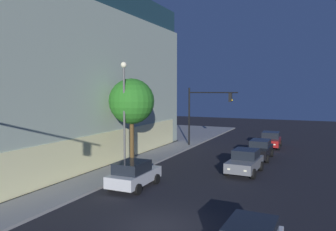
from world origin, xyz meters
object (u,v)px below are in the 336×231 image
at_px(street_lamp_sidewalk, 124,103).
at_px(car_black, 260,149).
at_px(sidewalk_tree, 132,102).
at_px(car_silver, 134,174).
at_px(car_red, 271,140).
at_px(car_grey, 245,161).
at_px(traffic_light_far_corner, 204,107).
at_px(modern_building, 10,76).

xyz_separation_m(street_lamp_sidewalk, car_black, (9.20, -8.42, -4.34)).
relative_size(sidewalk_tree, car_silver, 1.70).
bearing_deg(street_lamp_sidewalk, car_silver, -140.41).
bearing_deg(car_red, street_lamp_sidewalk, 151.78).
relative_size(street_lamp_sidewalk, car_grey, 1.84).
xyz_separation_m(sidewalk_tree, car_grey, (1.87, -8.55, -4.36)).
height_order(street_lamp_sidewalk, car_black, street_lamp_sidewalk).
bearing_deg(street_lamp_sidewalk, sidewalk_tree, 10.09).
xyz_separation_m(car_grey, car_red, (12.43, -0.22, -0.05)).
height_order(sidewalk_tree, car_black, sidewalk_tree).
distance_m(traffic_light_far_corner, car_silver, 16.49).
distance_m(traffic_light_far_corner, street_lamp_sidewalk, 13.06).
xyz_separation_m(sidewalk_tree, car_silver, (-4.76, -2.94, -4.37)).
bearing_deg(car_silver, car_black, -24.84).
bearing_deg(sidewalk_tree, traffic_light_far_corner, -11.19).
distance_m(street_lamp_sidewalk, car_black, 13.20).
height_order(street_lamp_sidewalk, sidewalk_tree, street_lamp_sidewalk).
distance_m(sidewalk_tree, car_silver, 7.09).
xyz_separation_m(modern_building, sidewalk_tree, (0.50, -12.62, -2.24)).
distance_m(car_silver, car_black, 13.69).
height_order(traffic_light_far_corner, car_red, traffic_light_far_corner).
bearing_deg(sidewalk_tree, car_silver, -148.31).
bearing_deg(car_red, car_silver, 162.98).
bearing_deg(modern_building, traffic_light_far_corner, -51.43).
bearing_deg(traffic_light_far_corner, car_red, -65.65).
bearing_deg(street_lamp_sidewalk, car_red, -28.22).
bearing_deg(car_silver, car_grey, -40.30).
distance_m(street_lamp_sidewalk, car_silver, 6.02).
relative_size(car_black, car_red, 1.14).
height_order(modern_building, sidewalk_tree, modern_building).
relative_size(car_silver, car_red, 0.99).
bearing_deg(street_lamp_sidewalk, car_black, -42.45).
bearing_deg(car_black, car_silver, 155.16).
bearing_deg(traffic_light_far_corner, modern_building, 128.57).
xyz_separation_m(sidewalk_tree, car_black, (7.67, -8.69, -4.37)).
bearing_deg(car_red, sidewalk_tree, 148.48).
distance_m(traffic_light_far_corner, car_grey, 11.91).
distance_m(sidewalk_tree, car_black, 12.39).
relative_size(street_lamp_sidewalk, car_black, 1.72).
bearing_deg(car_silver, modern_building, 74.72).
height_order(car_silver, car_grey, car_grey).
bearing_deg(modern_building, car_grey, -83.61).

